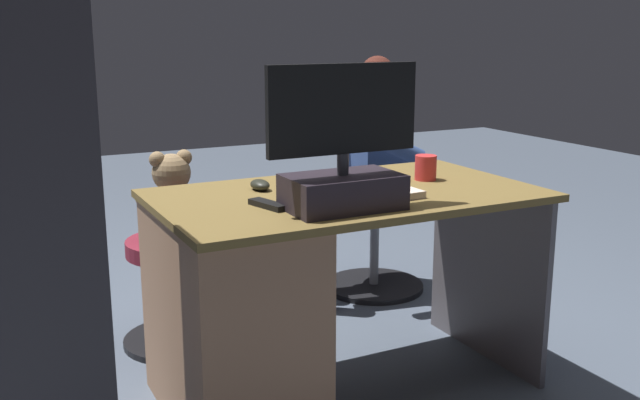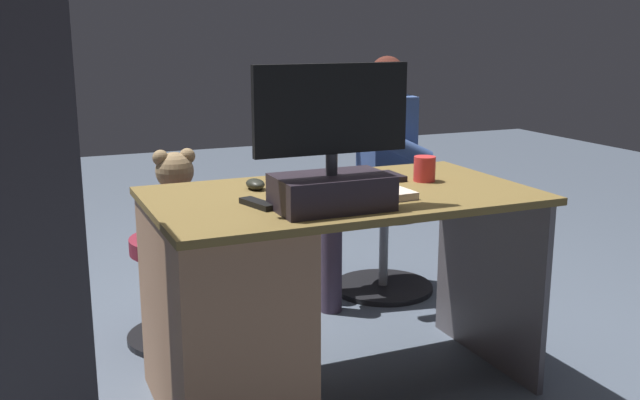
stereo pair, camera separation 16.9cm
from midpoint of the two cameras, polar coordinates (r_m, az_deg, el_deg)
ground_plane at (r=3.03m, az=0.09°, el=-11.25°), size 10.00×10.00×0.00m
desk at (r=2.44m, az=-3.49°, el=-7.73°), size 1.28×0.74×0.71m
monitor at (r=2.21m, az=3.09°, el=2.60°), size 0.49×0.21×0.44m
keyboard at (r=2.61m, az=3.89°, el=1.53°), size 0.42×0.14×0.02m
computer_mouse at (r=2.51m, az=-3.12°, el=1.23°), size 0.06×0.10×0.04m
cup at (r=2.67m, az=9.91°, el=2.38°), size 0.08×0.08×0.09m
tv_remote at (r=2.26m, az=-2.71°, el=-0.31°), size 0.08×0.16×0.02m
notebook_binder at (r=2.44m, az=5.56°, el=0.72°), size 0.24×0.31×0.02m
office_chair_teddy at (r=3.03m, az=-9.27°, el=-6.00°), size 0.44×0.44×0.44m
teddy_bear at (r=2.96m, az=-9.56°, el=0.11°), size 0.26×0.26×0.36m
visitor_chair at (r=3.58m, az=6.33°, el=-3.06°), size 0.48×0.48×0.44m
person at (r=3.43m, az=5.38°, el=3.05°), size 0.56×0.54×1.13m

